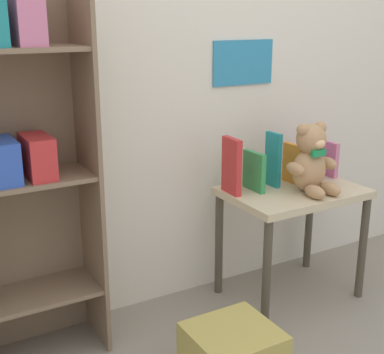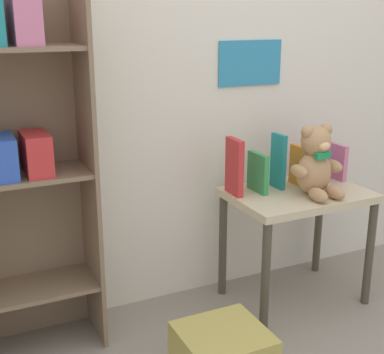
{
  "view_description": "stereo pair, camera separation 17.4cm",
  "coord_description": "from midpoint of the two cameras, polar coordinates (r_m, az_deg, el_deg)",
  "views": [
    {
      "loc": [
        -1.3,
        -0.89,
        1.37
      ],
      "look_at": [
        -0.19,
        1.05,
        0.7
      ],
      "focal_mm": 50.0,
      "sensor_mm": 36.0,
      "label": 1
    },
    {
      "loc": [
        -1.15,
        -0.97,
        1.37
      ],
      "look_at": [
        -0.19,
        1.05,
        0.7
      ],
      "focal_mm": 50.0,
      "sensor_mm": 36.0,
      "label": 2
    }
  ],
  "objects": [
    {
      "name": "teddy_bear",
      "position": [
        2.54,
        15.01,
        1.39
      ],
      "size": [
        0.25,
        0.23,
        0.33
      ],
      "color": "tan",
      "rests_on": "display_table"
    },
    {
      "name": "book_standing_green",
      "position": [
        2.55,
        8.98,
        0.45
      ],
      "size": [
        0.03,
        0.15,
        0.19
      ],
      "primitive_type": "cube",
      "rotation": [
        0.0,
        0.0,
        0.01
      ],
      "color": "#33934C",
      "rests_on": "display_table"
    },
    {
      "name": "wall_back",
      "position": [
        2.57,
        3.23,
        14.1
      ],
      "size": [
        4.8,
        0.07,
        2.5
      ],
      "color": "silver",
      "rests_on": "ground_plane"
    },
    {
      "name": "book_standing_purple",
      "position": [
        2.78,
        14.85,
        1.46
      ],
      "size": [
        0.03,
        0.14,
        0.19
      ],
      "primitive_type": "cube",
      "rotation": [
        0.0,
        0.0,
        0.03
      ],
      "color": "purple",
      "rests_on": "display_table"
    },
    {
      "name": "display_table",
      "position": [
        2.64,
        13.03,
        -3.31
      ],
      "size": [
        0.66,
        0.45,
        0.57
      ],
      "color": "beige",
      "rests_on": "ground_plane"
    },
    {
      "name": "book_standing_pink",
      "position": [
        2.84,
        16.91,
        1.58
      ],
      "size": [
        0.03,
        0.13,
        0.18
      ],
      "primitive_type": "cube",
      "rotation": [
        0.0,
        0.0,
        -0.0
      ],
      "color": "#D17093",
      "rests_on": "display_table"
    },
    {
      "name": "book_standing_orange",
      "position": [
        2.69,
        13.16,
        1.17
      ],
      "size": [
        0.03,
        0.12,
        0.2
      ],
      "primitive_type": "cube",
      "rotation": [
        0.0,
        0.0,
        0.01
      ],
      "color": "orange",
      "rests_on": "display_table"
    },
    {
      "name": "book_standing_teal",
      "position": [
        2.61,
        11.08,
        1.64
      ],
      "size": [
        0.03,
        0.1,
        0.27
      ],
      "primitive_type": "cube",
      "rotation": [
        0.0,
        0.0,
        0.04
      ],
      "color": "teal",
      "rests_on": "display_table"
    },
    {
      "name": "bookshelf_side",
      "position": [
        2.18,
        -15.99,
        2.69
      ],
      "size": [
        0.55,
        0.29,
        1.53
      ],
      "color": "#7F664C",
      "rests_on": "ground_plane"
    },
    {
      "name": "book_standing_red",
      "position": [
        2.49,
        6.55,
        1.06
      ],
      "size": [
        0.03,
        0.14,
        0.27
      ],
      "primitive_type": "cube",
      "rotation": [
        0.0,
        0.0,
        -0.04
      ],
      "color": "red",
      "rests_on": "display_table"
    }
  ]
}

